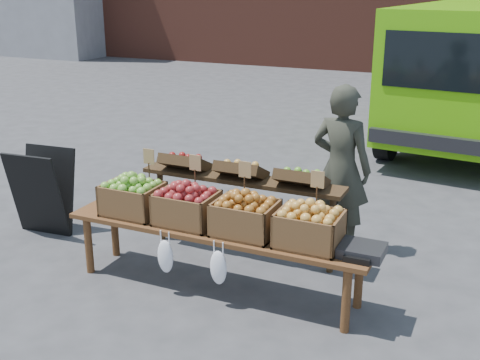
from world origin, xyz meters
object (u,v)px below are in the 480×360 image
at_px(crate_red_apples, 245,218).
at_px(chalkboard_sign, 43,191).
at_px(back_table, 241,205).
at_px(crate_russet_pears, 187,208).
at_px(display_bench, 216,259).
at_px(crate_green_apples, 309,229).
at_px(weighing_scale, 362,250).
at_px(vendor, 341,168).
at_px(crate_golden_apples, 133,199).

bearing_deg(crate_red_apples, chalkboard_sign, 171.86).
relative_size(back_table, crate_russet_pears, 4.20).
distance_m(display_bench, crate_green_apples, 0.93).
bearing_deg(crate_green_apples, weighing_scale, 0.00).
height_order(display_bench, crate_red_apples, crate_red_apples).
relative_size(display_bench, crate_green_apples, 5.40).
xyz_separation_m(back_table, crate_red_apples, (0.36, -0.72, 0.19)).
distance_m(vendor, back_table, 1.04).
distance_m(display_bench, crate_russet_pears, 0.51).
bearing_deg(crate_russet_pears, back_table, 75.42).
bearing_deg(weighing_scale, crate_russet_pears, 180.00).
xyz_separation_m(chalkboard_sign, crate_red_apples, (2.48, -0.36, 0.25)).
relative_size(display_bench, crate_golden_apples, 5.40).
bearing_deg(crate_golden_apples, display_bench, 0.00).
bearing_deg(back_table, crate_golden_apples, -135.68).
bearing_deg(chalkboard_sign, weighing_scale, -10.26).
bearing_deg(weighing_scale, crate_green_apples, 180.00).
relative_size(back_table, display_bench, 0.78).
height_order(back_table, crate_russet_pears, back_table).
distance_m(chalkboard_sign, crate_red_apples, 2.52).
xyz_separation_m(back_table, display_bench, (0.09, -0.72, -0.24)).
height_order(display_bench, crate_golden_apples, crate_golden_apples).
bearing_deg(weighing_scale, crate_golden_apples, 180.00).
xyz_separation_m(back_table, crate_green_apples, (0.91, -0.72, 0.19)).
bearing_deg(weighing_scale, chalkboard_sign, 174.13).
bearing_deg(back_table, vendor, 35.09).
relative_size(chalkboard_sign, weighing_scale, 2.71).
bearing_deg(crate_green_apples, crate_red_apples, 180.00).
bearing_deg(weighing_scale, crate_red_apples, 180.00).
relative_size(crate_golden_apples, crate_green_apples, 1.00).
bearing_deg(display_bench, crate_red_apples, 0.00).
distance_m(crate_red_apples, crate_green_apples, 0.55).
height_order(chalkboard_sign, crate_golden_apples, chalkboard_sign).
xyz_separation_m(back_table, weighing_scale, (1.34, -0.72, 0.09)).
bearing_deg(back_table, crate_red_apples, -63.26).
xyz_separation_m(vendor, crate_russet_pears, (-1.00, -1.29, -0.12)).
xyz_separation_m(crate_green_apples, weighing_scale, (0.43, 0.00, -0.10)).
xyz_separation_m(crate_golden_apples, crate_red_apples, (1.10, 0.00, 0.00)).
relative_size(vendor, chalkboard_sign, 1.79).
xyz_separation_m(crate_golden_apples, crate_russet_pears, (0.55, 0.00, 0.00)).
relative_size(display_bench, crate_red_apples, 5.40).
relative_size(chalkboard_sign, crate_red_apples, 1.84).
height_order(chalkboard_sign, weighing_scale, chalkboard_sign).
relative_size(crate_russet_pears, crate_green_apples, 1.00).
bearing_deg(weighing_scale, back_table, 151.71).
xyz_separation_m(crate_golden_apples, crate_green_apples, (1.65, 0.00, 0.00)).
height_order(display_bench, crate_russet_pears, crate_russet_pears).
bearing_deg(back_table, display_bench, -83.05).
bearing_deg(crate_golden_apples, chalkboard_sign, 165.59).
distance_m(crate_green_apples, weighing_scale, 0.44).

